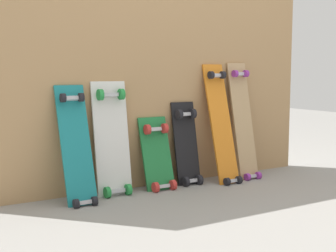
# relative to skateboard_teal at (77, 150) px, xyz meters

# --- Properties ---
(ground_plane) EXTENTS (12.00, 12.00, 0.00)m
(ground_plane) POSITION_rel_skateboard_teal_xyz_m (0.66, 0.09, -0.32)
(ground_plane) COLOR gray
(plywood_wall_panel) EXTENTS (2.52, 0.04, 1.51)m
(plywood_wall_panel) POSITION_rel_skateboard_teal_xyz_m (0.66, 0.16, 0.43)
(plywood_wall_panel) COLOR tan
(plywood_wall_panel) RESTS_ON ground
(skateboard_teal) EXTENTS (0.19, 0.30, 0.79)m
(skateboard_teal) POSITION_rel_skateboard_teal_xyz_m (0.00, 0.00, 0.00)
(skateboard_teal) COLOR #197A7F
(skateboard_teal) RESTS_ON ground
(skateboard_white) EXTENTS (0.24, 0.19, 0.80)m
(skateboard_white) POSITION_rel_skateboard_teal_xyz_m (0.26, 0.06, 0.02)
(skateboard_white) COLOR silver
(skateboard_white) RESTS_ON ground
(skateboard_green) EXTENTS (0.21, 0.22, 0.55)m
(skateboard_green) POSITION_rel_skateboard_teal_xyz_m (0.59, 0.04, -0.11)
(skateboard_green) COLOR #1E7238
(skateboard_green) RESTS_ON ground
(skateboard_black) EXTENTS (0.18, 0.19, 0.65)m
(skateboard_black) POSITION_rel_skateboard_teal_xyz_m (0.84, 0.06, -0.06)
(skateboard_black) COLOR black
(skateboard_black) RESTS_ON ground
(skateboard_orange) EXTENTS (0.17, 0.31, 0.92)m
(skateboard_orange) POSITION_rel_skateboard_teal_xyz_m (1.10, -0.00, 0.07)
(skateboard_orange) COLOR orange
(skateboard_orange) RESTS_ON ground
(skateboard_natural) EXTENTS (0.17, 0.26, 0.94)m
(skateboard_natural) POSITION_rel_skateboard_teal_xyz_m (1.32, 0.02, 0.07)
(skateboard_natural) COLOR tan
(skateboard_natural) RESTS_ON ground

